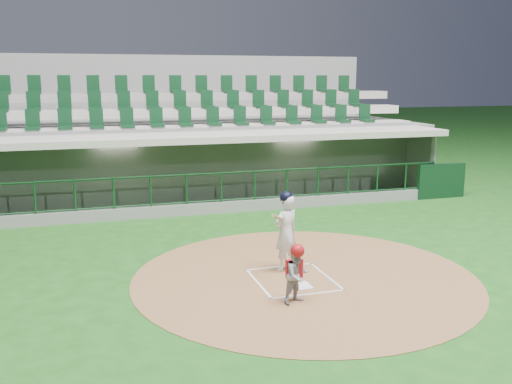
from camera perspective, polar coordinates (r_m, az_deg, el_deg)
ground at (r=12.20m, az=3.21°, el=-8.35°), size 120.00×120.00×0.00m
dirt_circle at (r=12.12m, az=4.89°, el=-8.47°), size 7.20×7.20×0.01m
home_plate at (r=11.58m, az=4.42°, el=-9.35°), size 0.43×0.43×0.02m
batter_box_chalk at (r=11.93m, az=3.71°, el=-8.73°), size 1.55×1.80×0.01m
dugout_structure at (r=19.31m, az=-4.19°, el=1.94°), size 16.40×3.70×3.00m
seating_deck at (r=22.20m, az=-6.54°, el=4.35°), size 17.00×6.72×5.15m
batter at (r=12.25m, az=3.01°, el=-3.91°), size 0.90×0.94×1.74m
catcher at (r=10.62m, az=4.11°, el=-8.12°), size 0.62×0.55×1.13m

